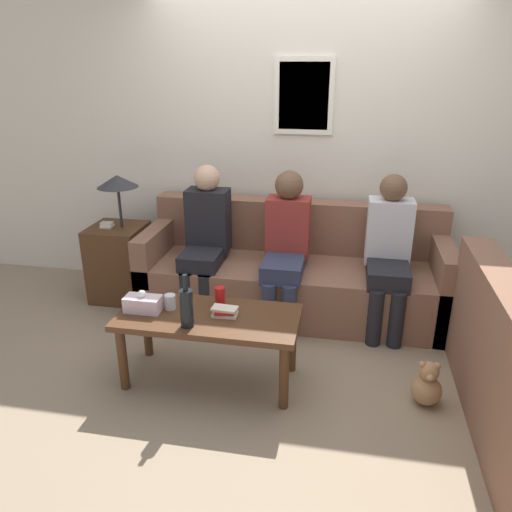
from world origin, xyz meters
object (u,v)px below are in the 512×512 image
object	(u,v)px
person_middle	(286,242)
person_right	(389,249)
coffee_table	(209,324)
wine_bottle	(187,307)
person_left	(205,235)
couch_main	(293,275)
drinking_glass	(170,302)
teddy_bear	(427,385)

from	to	relation	value
person_middle	person_right	xyz separation A→B (m)	(0.78, 0.02, -0.01)
coffee_table	wine_bottle	bearing A→B (deg)	-117.64
coffee_table	wine_bottle	size ratio (longest dim) A/B	3.39
person_left	person_middle	size ratio (longest dim) A/B	1.01
coffee_table	wine_bottle	distance (m)	0.27
person_left	person_right	bearing A→B (deg)	-0.56
couch_main	wine_bottle	world-z (taller)	couch_main
wine_bottle	person_left	distance (m)	1.17
person_left	drinking_glass	bearing A→B (deg)	-87.72
coffee_table	person_middle	world-z (taller)	person_middle
couch_main	person_right	xyz separation A→B (m)	(0.73, -0.14, 0.33)
wine_bottle	drinking_glass	distance (m)	0.27
coffee_table	person_middle	bearing A→B (deg)	69.15
couch_main	drinking_glass	xyz separation A→B (m)	(-0.67, -1.08, 0.22)
couch_main	person_left	xyz separation A→B (m)	(-0.71, -0.13, 0.35)
person_left	person_right	world-z (taller)	person_left
wine_bottle	teddy_bear	distance (m)	1.54
person_left	teddy_bear	distance (m)	2.01
drinking_glass	person_right	bearing A→B (deg)	33.84
person_left	wine_bottle	bearing A→B (deg)	-79.43
wine_bottle	teddy_bear	size ratio (longest dim) A/B	1.16
person_middle	person_right	world-z (taller)	person_right
person_middle	teddy_bear	world-z (taller)	person_middle
wine_bottle	person_right	xyz separation A→B (m)	(1.23, 1.14, 0.03)
person_right	teddy_bear	world-z (taller)	person_right
person_left	person_right	size ratio (longest dim) A/B	1.01
person_right	teddy_bear	distance (m)	1.12
couch_main	drinking_glass	size ratio (longest dim) A/B	24.85
couch_main	person_middle	distance (m)	0.38
wine_bottle	person_middle	size ratio (longest dim) A/B	0.29
drinking_glass	person_left	xyz separation A→B (m)	(-0.04, 0.96, 0.13)
person_left	person_middle	world-z (taller)	person_left
wine_bottle	drinking_glass	bearing A→B (deg)	132.47
couch_main	person_left	bearing A→B (deg)	-170.03
drinking_glass	teddy_bear	distance (m)	1.68
drinking_glass	person_left	world-z (taller)	person_left
person_left	person_right	xyz separation A→B (m)	(1.45, -0.01, -0.01)
coffee_table	person_left	xyz separation A→B (m)	(-0.30, 0.99, 0.24)
person_right	coffee_table	bearing A→B (deg)	-139.60
coffee_table	drinking_glass	bearing A→B (deg)	172.99
coffee_table	person_right	distance (m)	1.52
drinking_glass	person_right	distance (m)	1.70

